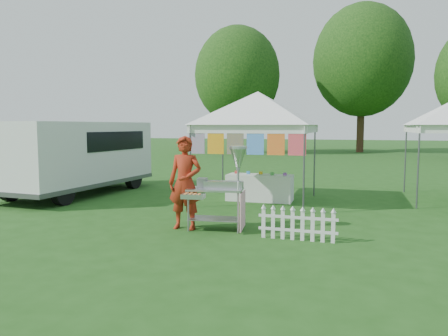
% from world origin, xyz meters
% --- Properties ---
extents(ground, '(120.00, 120.00, 0.00)m').
position_xyz_m(ground, '(0.00, 0.00, 0.00)').
color(ground, '#1E4C15').
rests_on(ground, ground).
extents(canopy_main, '(4.24, 4.24, 3.45)m').
position_xyz_m(canopy_main, '(0.00, 3.49, 2.99)').
color(canopy_main, '#59595E').
rests_on(canopy_main, ground).
extents(tree_left, '(6.40, 6.40, 9.53)m').
position_xyz_m(tree_left, '(-6.00, 24.00, 5.83)').
color(tree_left, '#3A2215').
rests_on(tree_left, ground).
extents(tree_mid, '(7.60, 7.60, 11.52)m').
position_xyz_m(tree_mid, '(3.00, 28.00, 7.14)').
color(tree_mid, '#3A2215').
rests_on(tree_mid, ground).
extents(donut_cart, '(1.21, 0.94, 1.68)m').
position_xyz_m(donut_cart, '(0.08, 0.00, 0.99)').
color(donut_cart, gray).
rests_on(donut_cart, ground).
extents(vendor, '(0.69, 0.45, 1.87)m').
position_xyz_m(vendor, '(-0.70, -0.11, 0.94)').
color(vendor, maroon).
rests_on(vendor, ground).
extents(cargo_van, '(2.52, 5.41, 2.19)m').
position_xyz_m(cargo_van, '(-5.50, 3.29, 1.18)').
color(cargo_van, silver).
rests_on(cargo_van, ground).
extents(picket_fence, '(1.44, 0.06, 0.56)m').
position_xyz_m(picket_fence, '(1.58, -0.36, 0.29)').
color(picket_fence, silver).
rests_on(picket_fence, ground).
extents(display_table, '(1.80, 0.70, 0.72)m').
position_xyz_m(display_table, '(0.05, 3.60, 0.36)').
color(display_table, white).
rests_on(display_table, ground).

